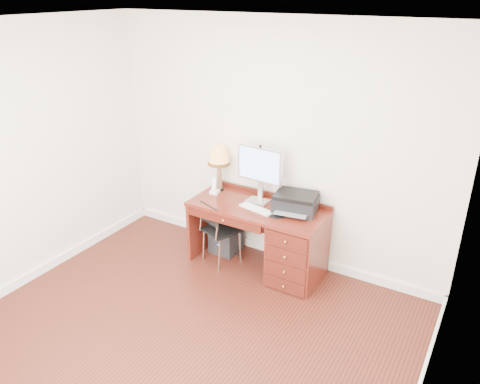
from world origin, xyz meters
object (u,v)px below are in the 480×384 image
Objects in this scene: printer at (296,202)px; leg_lamp at (219,158)px; monitor at (260,168)px; equipment_box at (226,237)px; phone at (215,189)px; desk at (283,241)px; chair at (219,227)px.

leg_lamp reaches higher than printer.
printer is (0.45, -0.02, -0.30)m from monitor.
equipment_box is (0.13, -0.08, -0.96)m from leg_lamp.
printer is 2.50× the size of phone.
monitor is at bearing 1.69° from phone.
desk is at bearing -15.56° from monitor.
printer is at bearing -3.85° from leg_lamp.
equipment_box is (-0.87, -0.01, -0.67)m from printer.
phone is at bearing -167.51° from monitor.
chair is at bearing -167.45° from desk.
phone is at bearing -82.85° from leg_lamp.
monitor is at bearing 167.75° from printer.
leg_lamp is 0.71× the size of chair.
phone is 0.64m from equipment_box.
equipment_box is (0.12, 0.05, -0.63)m from phone.
printer is 0.94m from chair.
phone reaches higher than chair.
leg_lamp is at bearing 179.30° from monitor.
leg_lamp is at bearing 169.30° from desk.
monitor is at bearing -4.47° from leg_lamp.
printer is 1.05m from leg_lamp.
desk is at bearing 32.22° from chair.
phone is at bearing 174.18° from printer.
desk is 0.84m from equipment_box.
leg_lamp is at bearing 151.70° from equipment_box.
monitor is 0.64m from phone.
desk is 2.00× the size of chair.
phone is (-0.92, 0.05, 0.40)m from desk.
desk is at bearing -10.70° from leg_lamp.
printer reaches higher than equipment_box.
equipment_box is at bearing 14.21° from phone.
equipment_box is (-0.80, 0.10, -0.23)m from desk.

